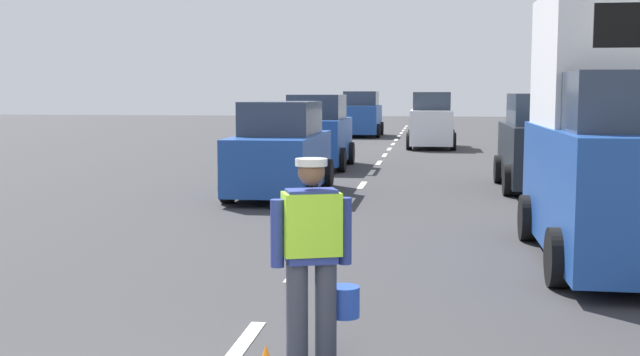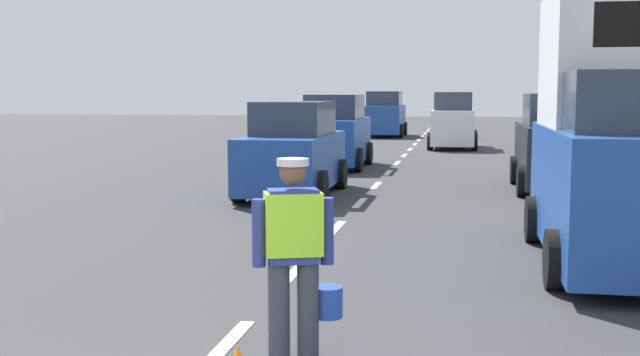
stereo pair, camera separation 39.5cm
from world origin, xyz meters
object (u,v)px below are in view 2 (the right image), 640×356
(car_outgoing_far, at_px, (453,122))
(car_parked_far, at_px, (558,146))
(car_oncoming_second, at_px, (334,134))
(road_worker, at_px, (296,249))
(car_oncoming_lead, at_px, (293,152))
(delivery_truck, at_px, (623,138))
(car_oncoming_third, at_px, (384,115))

(car_outgoing_far, distance_m, car_parked_far, 13.45)
(car_oncoming_second, bearing_deg, road_worker, -81.80)
(car_oncoming_second, distance_m, car_parked_far, 7.35)
(car_parked_far, bearing_deg, car_oncoming_second, 141.92)
(road_worker, height_order, car_oncoming_lead, car_oncoming_lead)
(delivery_truck, bearing_deg, road_worker, -126.95)
(road_worker, relative_size, car_oncoming_third, 0.40)
(car_outgoing_far, xyz_separation_m, car_parked_far, (2.48, -13.22, -0.02))
(car_outgoing_far, bearing_deg, delivery_truck, -83.38)
(car_oncoming_second, height_order, car_oncoming_lead, car_oncoming_second)
(car_oncoming_second, bearing_deg, delivery_truck, -64.69)
(car_outgoing_far, xyz_separation_m, car_oncoming_lead, (-3.17, -14.98, -0.09))
(car_oncoming_lead, bearing_deg, delivery_truck, -46.06)
(delivery_truck, distance_m, car_outgoing_far, 20.92)
(road_worker, xyz_separation_m, delivery_truck, (3.34, 4.44, 0.68))
(car_outgoing_far, relative_size, car_oncoming_third, 0.95)
(delivery_truck, xyz_separation_m, car_oncoming_second, (-5.72, 12.09, -0.62))
(car_oncoming_third, bearing_deg, car_oncoming_second, -89.37)
(road_worker, distance_m, car_oncoming_second, 16.70)
(car_oncoming_lead, bearing_deg, road_worker, -77.63)
(car_oncoming_lead, bearing_deg, car_oncoming_third, 90.80)
(delivery_truck, bearing_deg, car_oncoming_third, 101.63)
(car_oncoming_second, height_order, car_oncoming_third, car_oncoming_third)
(car_oncoming_third, bearing_deg, delivery_truck, -78.37)
(delivery_truck, bearing_deg, car_oncoming_second, 115.31)
(car_oncoming_second, xyz_separation_m, car_oncoming_lead, (0.14, -6.30, -0.06))
(delivery_truck, xyz_separation_m, car_outgoing_far, (-2.41, 20.77, -0.59))
(car_oncoming_second, bearing_deg, car_outgoing_far, 69.14)
(delivery_truck, xyz_separation_m, car_oncoming_third, (-5.90, 28.66, -0.57))
(car_parked_far, bearing_deg, road_worker, -105.86)
(road_worker, relative_size, car_outgoing_far, 0.42)
(delivery_truck, relative_size, car_parked_far, 1.19)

